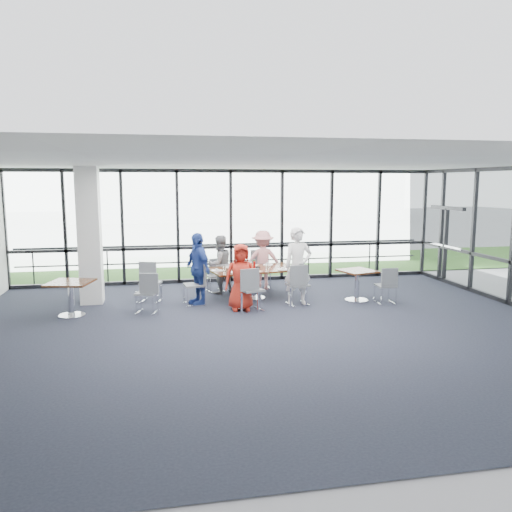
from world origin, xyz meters
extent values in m
cube|color=#1E212F|center=(0.00, 0.00, -0.01)|extent=(12.00, 10.00, 0.02)
cube|color=white|center=(0.00, 0.00, 3.20)|extent=(12.00, 10.00, 0.04)
cube|color=silver|center=(0.00, -5.00, 1.60)|extent=(12.00, 0.10, 3.20)
cube|color=white|center=(0.00, 5.00, 1.60)|extent=(12.00, 0.10, 3.20)
cube|color=black|center=(6.00, 3.75, 1.05)|extent=(0.12, 1.60, 2.10)
cube|color=white|center=(-3.60, 3.00, 1.60)|extent=(0.50, 0.50, 3.20)
cube|color=gray|center=(0.00, 10.00, -0.02)|extent=(80.00, 70.00, 0.02)
cube|color=#2F591F|center=(0.00, 8.00, 0.01)|extent=(80.00, 5.00, 0.01)
cube|color=silver|center=(4.00, 32.00, 3.00)|extent=(24.00, 10.00, 6.00)
cylinder|color=#2D2D33|center=(0.00, 5.60, 0.50)|extent=(12.00, 0.06, 0.06)
cube|color=#3B1B0C|center=(0.24, 2.72, 0.73)|extent=(2.32, 1.57, 0.04)
cylinder|color=silver|center=(0.24, 2.72, 0.35)|extent=(0.12, 0.12, 0.71)
cylinder|color=silver|center=(0.24, 2.72, 0.01)|extent=(0.56, 0.56, 0.03)
cube|color=#3B1B0C|center=(-3.88, 1.83, 0.73)|extent=(1.03, 1.03, 0.04)
cylinder|color=silver|center=(-3.88, 1.83, 0.35)|extent=(0.12, 0.12, 0.71)
cube|color=#3B1B0C|center=(2.64, 2.01, 0.73)|extent=(0.95, 0.95, 0.04)
cylinder|color=silver|center=(2.64, 2.01, 0.35)|extent=(0.12, 0.12, 0.71)
imported|color=red|center=(-0.24, 1.67, 0.75)|extent=(0.75, 0.51, 1.49)
imported|color=white|center=(1.14, 1.92, 0.91)|extent=(0.70, 0.54, 1.81)
imported|color=slate|center=(-0.51, 3.45, 0.75)|extent=(0.85, 0.72, 1.50)
imported|color=#D98787|center=(0.68, 3.75, 0.79)|extent=(1.04, 0.57, 1.57)
imported|color=#274094|center=(-1.14, 2.39, 0.84)|extent=(0.89, 1.12, 1.68)
cylinder|color=white|center=(-0.29, 2.23, 0.76)|extent=(0.28, 0.28, 0.01)
cylinder|color=white|center=(0.90, 2.41, 0.76)|extent=(0.28, 0.28, 0.01)
cylinder|color=white|center=(-0.30, 2.96, 0.76)|extent=(0.26, 0.26, 0.01)
cylinder|color=white|center=(0.69, 3.13, 0.76)|extent=(0.26, 0.26, 0.01)
cylinder|color=white|center=(-0.68, 2.55, 0.76)|extent=(0.28, 0.28, 0.01)
cylinder|color=white|center=(-0.02, 2.39, 0.82)|extent=(0.07, 0.07, 0.15)
cylinder|color=white|center=(0.55, 2.59, 0.82)|extent=(0.07, 0.07, 0.13)
cylinder|color=white|center=(0.20, 3.01, 0.82)|extent=(0.07, 0.07, 0.14)
cylinder|color=white|center=(-0.52, 2.43, 0.82)|extent=(0.07, 0.07, 0.13)
cube|color=silver|center=(0.20, 2.28, 0.75)|extent=(0.38, 0.37, 0.00)
cube|color=silver|center=(1.17, 2.52, 0.75)|extent=(0.34, 0.30, 0.00)
cube|color=silver|center=(0.31, 3.15, 0.75)|extent=(0.35, 0.38, 0.00)
cube|color=black|center=(0.34, 2.73, 0.77)|extent=(0.10, 0.07, 0.04)
cylinder|color=#960604|center=(0.26, 2.71, 0.84)|extent=(0.06, 0.06, 0.18)
cylinder|color=#156F26|center=(0.26, 2.80, 0.85)|extent=(0.05, 0.05, 0.20)
camera|label=1|loc=(-1.95, -9.08, 2.83)|focal=35.00mm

